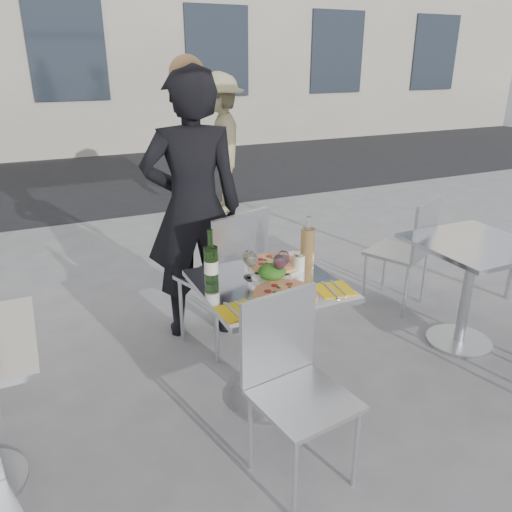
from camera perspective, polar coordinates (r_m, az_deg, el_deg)
name	(u,v)px	position (r m, az deg, el deg)	size (l,w,h in m)	color
ground	(267,400)	(3.03, 1.25, -16.10)	(80.00, 80.00, 0.00)	slate
street_asphalt	(96,177)	(8.91, -17.79, 8.59)	(24.00, 5.00, 0.00)	black
main_table	(268,318)	(2.73, 1.34, -7.12)	(0.72, 0.72, 0.75)	#B7BABF
side_table_right	(470,272)	(3.60, 23.30, -1.67)	(0.72, 0.72, 0.75)	#B7BABF
chair_far	(229,269)	(3.24, -3.06, -1.53)	(0.57, 0.58, 0.98)	silver
chair_near	(292,374)	(2.32, 4.11, -13.30)	(0.46, 0.47, 0.89)	silver
side_chair_rfar	(410,245)	(4.00, 17.17, 1.25)	(0.54, 0.55, 0.89)	silver
woman_diner	(193,209)	(3.38, -7.18, 5.33)	(0.67, 0.44, 1.83)	black
pedestrian_b	(219,144)	(6.40, -4.20, 12.62)	(1.11, 0.64, 1.72)	#978A62
pizza_near	(286,294)	(2.50, 3.40, -4.31)	(0.32, 0.32, 0.02)	#E7A35A
pizza_far	(273,264)	(2.84, 1.99, -0.95)	(0.33, 0.33, 0.03)	white
salad_plate	(272,273)	(2.67, 1.84, -1.97)	(0.22, 0.22, 0.09)	white
wine_bottle	(211,263)	(2.61, -5.16, -0.76)	(0.07, 0.08, 0.29)	#284F1D
carafe	(308,246)	(2.83, 5.92, 1.13)	(0.08, 0.08, 0.29)	tan
sugar_shaker	(299,262)	(2.78, 4.95, -0.67)	(0.06, 0.06, 0.11)	white
wineglass_white_a	(251,260)	(2.64, -0.55, -0.51)	(0.07, 0.07, 0.16)	white
wineglass_white_b	(249,259)	(2.67, -0.82, -0.29)	(0.07, 0.07, 0.16)	white
wineglass_red_a	(279,263)	(2.61, 2.68, -0.77)	(0.07, 0.07, 0.16)	white
wineglass_red_b	(283,259)	(2.67, 3.15, -0.33)	(0.07, 0.07, 0.16)	white
napkin_left	(238,311)	(2.35, -2.11, -6.28)	(0.19, 0.20, 0.01)	yellow
napkin_right	(334,289)	(2.59, 8.89, -3.77)	(0.20, 0.20, 0.01)	yellow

